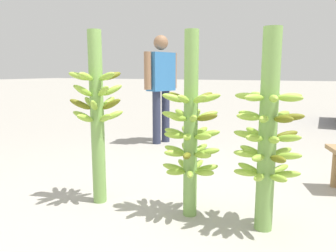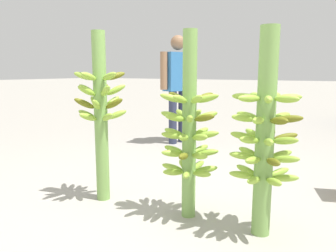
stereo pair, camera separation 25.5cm
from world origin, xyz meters
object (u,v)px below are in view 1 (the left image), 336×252
object	(u,v)px
banana_stalk_center	(191,130)
banana_stalk_right	(268,134)
vendor_person	(161,80)
banana_stalk_left	(97,112)

from	to	relation	value
banana_stalk_center	banana_stalk_right	xyz separation A→B (m)	(0.56, 0.01, 0.02)
banana_stalk_center	vendor_person	world-z (taller)	vendor_person
banana_stalk_left	banana_stalk_center	distance (m)	0.81
vendor_person	banana_stalk_right	bearing A→B (deg)	58.81
banana_stalk_center	banana_stalk_right	distance (m)	0.56
vendor_person	banana_stalk_center	bearing A→B (deg)	49.50
banana_stalk_left	banana_stalk_center	size ratio (longest dim) A/B	1.02
banana_stalk_left	vendor_person	xyz separation A→B (m)	(-0.58, 2.34, 0.19)
banana_stalk_left	banana_stalk_right	xyz separation A→B (m)	(1.35, 0.09, -0.09)
vendor_person	banana_stalk_left	bearing A→B (deg)	32.03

